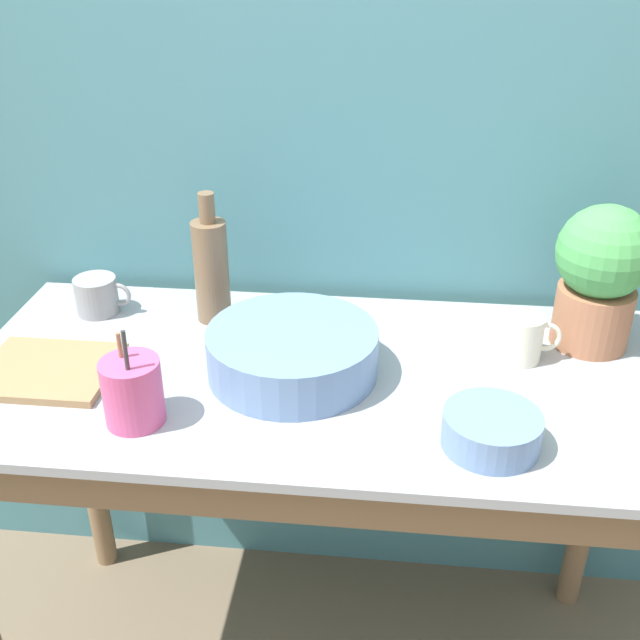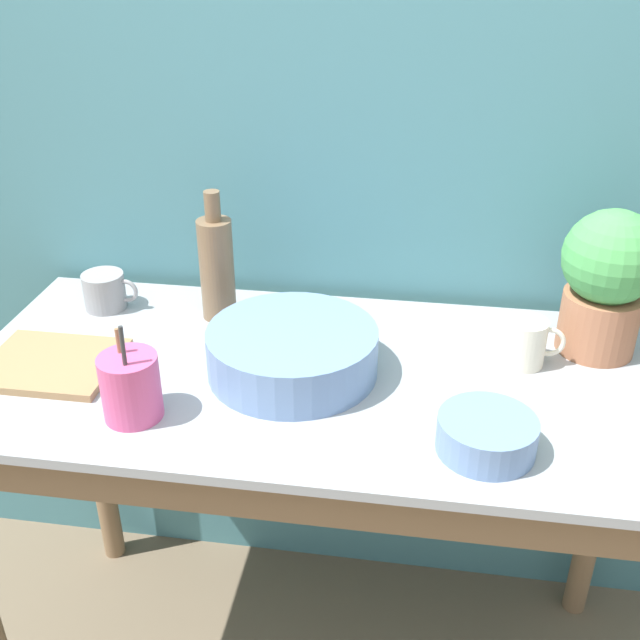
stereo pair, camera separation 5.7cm
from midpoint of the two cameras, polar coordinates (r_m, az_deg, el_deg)
name	(u,v)px [view 2 (the right image)]	position (r m, az deg, el deg)	size (l,w,h in m)	color
wall_back	(346,167)	(1.74, 2.97, 11.58)	(6.00, 0.05, 2.40)	teal
counter_table	(318,449)	(1.59, 0.91, -9.82)	(1.45, 0.68, 0.90)	#846647
potted_plant	(607,278)	(1.63, 22.00, 2.96)	(0.19, 0.19, 0.31)	#A36647
bowl_wash_large	(292,351)	(1.48, -1.01, -2.43)	(0.34, 0.34, 0.10)	#6684B2
bottle_tall	(217,266)	(1.67, -6.90, 4.07)	(0.08, 0.08, 0.30)	brown
mug_grey	(105,291)	(1.79, -15.17, 2.14)	(0.13, 0.10, 0.09)	gray
mug_cream	(525,342)	(1.58, 16.40, -1.65)	(0.12, 0.09, 0.10)	beige
bowl_small_blue	(487,435)	(1.32, 13.81, -8.51)	(0.17, 0.17, 0.06)	#6684B2
utensil_cup	(131,387)	(1.39, -13.08, -4.99)	(0.11, 0.11, 0.20)	#CC4C7F
tray_board	(52,364)	(1.61, -18.80, -3.18)	(0.26, 0.22, 0.02)	#99754C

